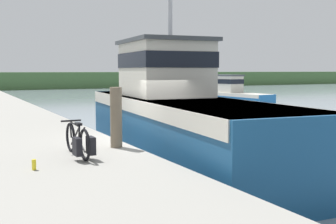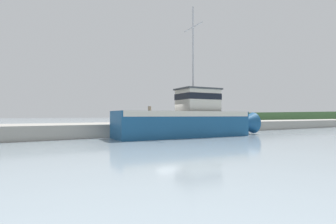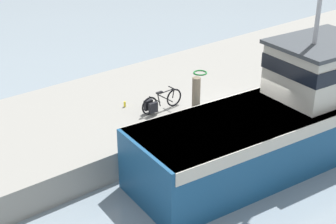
% 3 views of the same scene
% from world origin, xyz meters
% --- Properties ---
extents(ground_plane, '(320.00, 320.00, 0.00)m').
position_xyz_m(ground_plane, '(0.00, 0.00, 0.00)').
color(ground_plane, '#84939E').
extents(far_shoreline, '(180.00, 5.00, 2.51)m').
position_xyz_m(far_shoreline, '(30.00, 55.28, 1.26)').
color(far_shoreline, '#426638').
rests_on(far_shoreline, ground_plane).
extents(fishing_boat_main, '(3.82, 12.65, 10.17)m').
position_xyz_m(fishing_boat_main, '(1.18, 1.38, 1.40)').
color(fishing_boat_main, navy).
rests_on(fishing_boat_main, ground_plane).
extents(boat_red_outer, '(5.88, 2.95, 2.35)m').
position_xyz_m(boat_red_outer, '(23.95, 40.41, 0.86)').
color(boat_red_outer, '#236BB2').
rests_on(boat_red_outer, ground_plane).
extents(boat_green_anchored, '(2.29, 8.07, 2.48)m').
position_xyz_m(boat_green_anchored, '(13.26, 15.43, 0.95)').
color(boat_green_anchored, '#236BB2').
rests_on(boat_green_anchored, ground_plane).
extents(bicycle_touring, '(0.44, 1.73, 0.72)m').
position_xyz_m(bicycle_touring, '(-2.55, -1.56, 1.30)').
color(bicycle_touring, black).
rests_on(bicycle_touring, dock_pier).
extents(mooring_post, '(0.28, 0.28, 1.41)m').
position_xyz_m(mooring_post, '(-1.47, -0.80, 1.68)').
color(mooring_post, '#756651').
rests_on(mooring_post, dock_pier).
extents(water_bottle_by_bike, '(0.08, 0.08, 0.19)m').
position_xyz_m(water_bottle_by_bike, '(-3.59, -2.26, 1.07)').
color(water_bottle_by_bike, yellow).
rests_on(water_bottle_by_bike, dock_pier).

